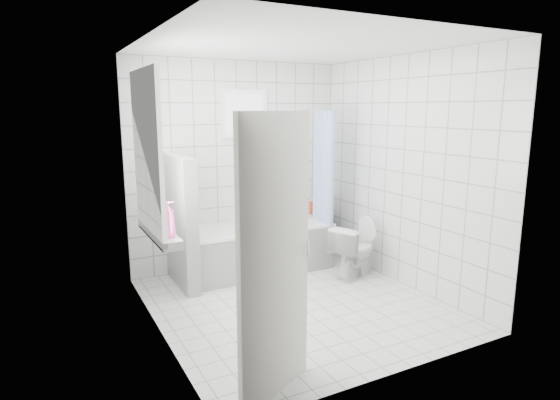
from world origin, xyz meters
TOP-DOWN VIEW (x-y plane):
  - ground at (0.00, 0.00)m, footprint 3.00×3.00m
  - ceiling at (0.00, 0.00)m, footprint 3.00×3.00m
  - wall_back at (0.00, 1.50)m, footprint 2.80×0.02m
  - wall_front at (0.00, -1.50)m, footprint 2.80×0.02m
  - wall_left at (-1.40, 0.00)m, footprint 0.02×3.00m
  - wall_right at (1.40, 0.00)m, footprint 0.02×3.00m
  - window_left at (-1.35, 0.30)m, footprint 0.01×0.90m
  - window_back at (0.10, 1.46)m, footprint 0.50×0.01m
  - window_sill at (-1.31, 0.30)m, footprint 0.18×1.02m
  - door at (-0.90, -1.29)m, footprint 0.72×0.41m
  - bathtub at (0.10, 1.12)m, footprint 1.83×0.77m
  - partition_wall at (-0.88, 1.07)m, footprint 0.15×0.85m
  - tiled_ledge at (1.12, 1.38)m, footprint 0.40×0.24m
  - toilet at (1.03, 0.37)m, footprint 0.72×0.56m
  - curtain_rod at (0.95, 1.10)m, footprint 0.02×0.80m
  - shower_curtain at (0.95, 0.97)m, footprint 0.14×0.48m
  - tub_faucet at (0.20, 1.46)m, footprint 0.18×0.06m
  - sill_bottles at (-1.30, 0.22)m, footprint 0.18×0.78m
  - ledge_bottles at (1.12, 1.35)m, footprint 0.21×0.20m

SIDE VIEW (x-z plane):
  - ground at x=0.00m, z-range 0.00..0.00m
  - tiled_ledge at x=1.12m, z-range 0.00..0.55m
  - bathtub at x=0.10m, z-range 0.00..0.58m
  - toilet at x=1.03m, z-range 0.00..0.65m
  - ledge_bottles at x=1.12m, z-range 0.54..0.79m
  - partition_wall at x=-0.88m, z-range 0.00..1.50m
  - tub_faucet at x=0.20m, z-range 0.82..0.88m
  - window_sill at x=-1.31m, z-range 0.82..0.90m
  - door at x=-0.90m, z-range 0.00..2.00m
  - sill_bottles at x=-1.30m, z-range 0.87..1.20m
  - shower_curtain at x=0.95m, z-range 0.21..1.99m
  - wall_back at x=0.00m, z-range 0.00..2.60m
  - wall_front at x=0.00m, z-range 0.00..2.60m
  - wall_left at x=-1.40m, z-range 0.00..2.60m
  - wall_right at x=1.40m, z-range 0.00..2.60m
  - window_left at x=-1.35m, z-range 0.90..2.30m
  - window_back at x=0.10m, z-range 1.70..2.20m
  - curtain_rod at x=0.95m, z-range 1.99..2.01m
  - ceiling at x=0.00m, z-range 2.60..2.60m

